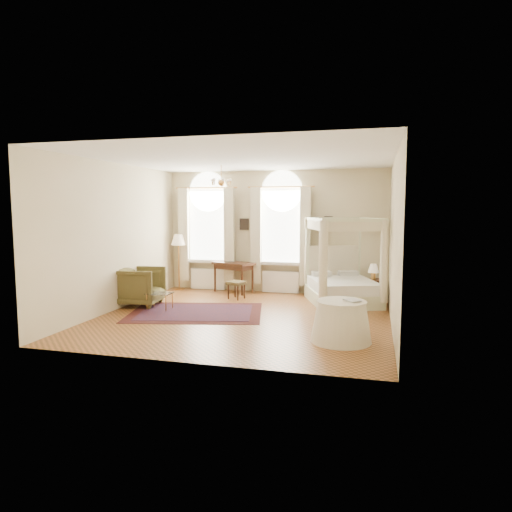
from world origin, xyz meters
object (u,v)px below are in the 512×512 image
Objects in this scene: stool at (236,284)px; coffee_table at (160,295)px; floor_lamp at (178,243)px; armchair at (140,286)px; side_table at (341,322)px; nightstand at (376,291)px; writing_desk at (234,267)px; canopy_bed at (343,284)px.

stool is 0.87× the size of coffee_table.
floor_lamp reaches higher than stool.
armchair is 0.71m from coffee_table.
side_table is (4.82, -4.01, -0.98)m from floor_lamp.
writing_desk reaches higher than nightstand.
stool is 0.47× the size of side_table.
nightstand is at bearing 80.77° from side_table.
stool is at bearing 132.46° from side_table.
coffee_table is 0.54× the size of side_table.
canopy_bed is 4.64× the size of stool.
floor_lamp is at bearing 177.96° from writing_desk.
nightstand is at bearing 23.39° from coffee_table.
nightstand reaches higher than stool.
canopy_bed is 0.86m from nightstand.
canopy_bed is 1.84× the size of writing_desk.
nightstand is 3.62m from side_table.
coffee_table is at bearing -130.01° from stool.
armchair is at bearing -127.18° from writing_desk.
stool is 0.49× the size of armchair.
canopy_bed is 2.29× the size of armchair.
stool is 2.08m from coffee_table.
writing_desk is 2.66m from coffee_table.
armchair is at bearing -161.82° from nightstand.
nightstand is 0.56× the size of armchair.
stool reaches higher than coffee_table.
writing_desk is at bearing 174.17° from nightstand.
writing_desk is at bearing -43.35° from armchair.
floor_lamp reaches higher than nightstand.
floor_lamp is 6.35m from side_table.
armchair reaches higher than stool.
armchair is at bearing 156.25° from coffee_table.
coffee_table is (-4.76, -2.06, 0.06)m from nightstand.
stool is at bearing -62.71° from armchair.
writing_desk reaches higher than side_table.
side_table is at bearing -86.46° from canopy_bed.
armchair is (-4.62, -1.48, -0.01)m from canopy_bed.
stool is 0.32× the size of floor_lamp.
nightstand is 0.36× the size of floor_lamp.
side_table is (3.18, -3.95, -0.36)m from writing_desk.
stool is 2.37m from armchair.
nightstand is 5.69m from armchair.
writing_desk is at bearing 167.18° from canopy_bed.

